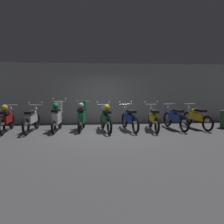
# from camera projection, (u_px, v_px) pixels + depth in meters

# --- Properties ---
(ground_plane) EXTENTS (80.00, 80.00, 0.00)m
(ground_plane) POSITION_uv_depth(u_px,v_px,m) (107.00, 134.00, 8.02)
(ground_plane) COLOR #4C4C4F
(back_wall) EXTENTS (16.00, 0.30, 2.89)m
(back_wall) POSITION_uv_depth(u_px,v_px,m) (103.00, 93.00, 10.62)
(back_wall) COLOR #9EA0A3
(back_wall) RESTS_ON ground
(motorbike_slot_0) EXTENTS (0.56, 1.95, 1.08)m
(motorbike_slot_0) POSITION_uv_depth(u_px,v_px,m) (7.00, 119.00, 8.38)
(motorbike_slot_0) COLOR black
(motorbike_slot_0) RESTS_ON ground
(motorbike_slot_1) EXTENTS (0.59, 1.95, 1.15)m
(motorbike_slot_1) POSITION_uv_depth(u_px,v_px,m) (32.00, 119.00, 8.40)
(motorbike_slot_1) COLOR black
(motorbike_slot_1) RESTS_ON ground
(motorbike_slot_2) EXTENTS (0.59, 1.68, 1.29)m
(motorbike_slot_2) POSITION_uv_depth(u_px,v_px,m) (57.00, 117.00, 8.51)
(motorbike_slot_2) COLOR black
(motorbike_slot_2) RESTS_ON ground
(motorbike_slot_3) EXTENTS (0.56, 1.68, 1.18)m
(motorbike_slot_3) POSITION_uv_depth(u_px,v_px,m) (82.00, 116.00, 8.71)
(motorbike_slot_3) COLOR black
(motorbike_slot_3) RESTS_ON ground
(motorbike_slot_4) EXTENTS (0.58, 1.94, 1.15)m
(motorbike_slot_4) POSITION_uv_depth(u_px,v_px,m) (106.00, 118.00, 8.54)
(motorbike_slot_4) COLOR black
(motorbike_slot_4) RESTS_ON ground
(motorbike_slot_5) EXTENTS (0.61, 1.93, 1.15)m
(motorbike_slot_5) POSITION_uv_depth(u_px,v_px,m) (129.00, 118.00, 8.70)
(motorbike_slot_5) COLOR black
(motorbike_slot_5) RESTS_ON ground
(motorbike_slot_6) EXTENTS (0.59, 1.95, 1.15)m
(motorbike_slot_6) POSITION_uv_depth(u_px,v_px,m) (153.00, 118.00, 8.71)
(motorbike_slot_6) COLOR black
(motorbike_slot_6) RESTS_ON ground
(motorbike_slot_7) EXTENTS (0.58, 1.94, 1.03)m
(motorbike_slot_7) POSITION_uv_depth(u_px,v_px,m) (175.00, 117.00, 8.93)
(motorbike_slot_7) COLOR black
(motorbike_slot_7) RESTS_ON ground
(motorbike_slot_8) EXTENTS (0.62, 1.93, 1.03)m
(motorbike_slot_8) POSITION_uv_depth(u_px,v_px,m) (197.00, 117.00, 9.08)
(motorbike_slot_8) COLOR black
(motorbike_slot_8) RESTS_ON ground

